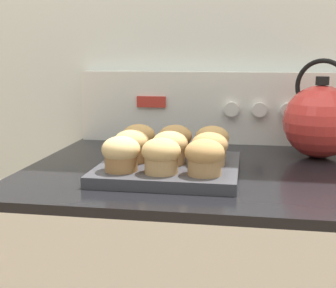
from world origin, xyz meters
The scene contains 13 objects.
wall_back centered at (0.00, 0.69, 1.20)m, with size 8.00×0.05×2.40m.
control_panel centered at (0.00, 0.63, 1.00)m, with size 0.75×0.07×0.20m.
muffin_pan centered at (-0.06, 0.26, 0.91)m, with size 0.29×0.29×0.02m.
muffin_r0_c0 centered at (-0.14, 0.18, 0.96)m, with size 0.08×0.08×0.07m.
muffin_r0_c1 centered at (-0.06, 0.18, 0.96)m, with size 0.08×0.08×0.07m.
muffin_r0_c2 centered at (0.02, 0.18, 0.96)m, with size 0.08×0.08×0.07m.
muffin_r1_c0 centered at (-0.14, 0.26, 0.96)m, with size 0.08×0.08×0.07m.
muffin_r1_c1 centered at (-0.06, 0.26, 0.96)m, with size 0.08×0.08×0.07m.
muffin_r1_c2 centered at (0.02, 0.26, 0.96)m, with size 0.08×0.08×0.07m.
muffin_r2_c0 centered at (-0.14, 0.34, 0.96)m, with size 0.08×0.08×0.07m.
muffin_r2_c1 centered at (-0.06, 0.34, 0.96)m, with size 0.08×0.08×0.07m.
muffin_r2_c2 centered at (0.02, 0.34, 0.96)m, with size 0.08×0.08×0.07m.
tea_kettle centered at (0.27, 0.47, 0.99)m, with size 0.20×0.17×0.24m.
Camera 1 is at (0.10, -0.68, 1.14)m, focal length 50.00 mm.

